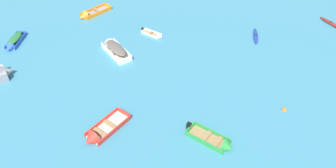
{
  "coord_description": "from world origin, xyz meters",
  "views": [
    {
      "loc": [
        4.92,
        -1.49,
        20.53
      ],
      "look_at": [
        0.0,
        22.03,
        0.15
      ],
      "focal_mm": 36.17,
      "sensor_mm": 36.0,
      "label": 1
    }
  ],
  "objects": [
    {
      "name": "rowboat_blue_cluster_inner",
      "position": [
        -17.77,
        25.22,
        0.32
      ],
      "size": [
        1.54,
        3.77,
        1.03
      ],
      "color": "gray",
      "rests_on": "ground_plane"
    },
    {
      "name": "rowboat_orange_near_camera",
      "position": [
        -12.22,
        32.84,
        0.2
      ],
      "size": [
        3.4,
        4.42,
        1.29
      ],
      "color": "gray",
      "rests_on": "ground_plane"
    },
    {
      "name": "rowboat_white_cluster_outer",
      "position": [
        -3.06,
        30.1,
        0.13
      ],
      "size": [
        2.84,
        1.78,
        0.77
      ],
      "color": "#99754C",
      "rests_on": "ground_plane"
    },
    {
      "name": "mooring_buoy_midfield",
      "position": [
        10.47,
        20.83,
        0.0
      ],
      "size": [
        0.44,
        0.44,
        0.44
      ],
      "primitive_type": "sphere",
      "color": "orange",
      "rests_on": "ground_plane"
    },
    {
      "name": "rowboat_red_distant_center",
      "position": [
        -4.18,
        14.72,
        0.19
      ],
      "size": [
        3.2,
        4.53,
        1.44
      ],
      "color": "beige",
      "rests_on": "ground_plane"
    },
    {
      "name": "kayak_deep_blue_outer_right",
      "position": [
        7.91,
        32.24,
        0.15
      ],
      "size": [
        0.7,
        3.25,
        0.31
      ],
      "color": "navy",
      "rests_on": "ground_plane"
    },
    {
      "name": "kayak_maroon_far_back",
      "position": [
        16.59,
        36.97,
        0.15
      ],
      "size": [
        2.4,
        2.84,
        0.31
      ],
      "color": "maroon",
      "rests_on": "ground_plane"
    },
    {
      "name": "rowboat_green_near_right",
      "position": [
        5.25,
        15.88,
        0.21
      ],
      "size": [
        4.08,
        2.75,
        1.25
      ],
      "color": "#99754C",
      "rests_on": "ground_plane"
    },
    {
      "name": "rowboat_white_center",
      "position": [
        -6.84,
        26.43,
        0.43
      ],
      "size": [
        4.31,
        4.19,
        1.39
      ],
      "color": "beige",
      "rests_on": "ground_plane"
    }
  ]
}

